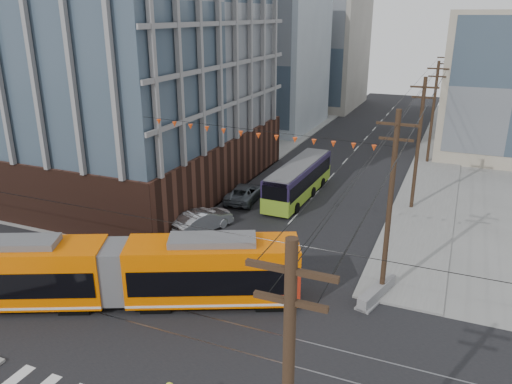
% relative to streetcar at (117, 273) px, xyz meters
% --- Properties ---
extents(ground, '(160.00, 160.00, 0.00)m').
position_rel_streetcar_xyz_m(ground, '(5.17, -4.31, -1.97)').
color(ground, slate).
extents(office_building, '(30.00, 25.00, 28.60)m').
position_rel_streetcar_xyz_m(office_building, '(-16.83, 18.69, 12.33)').
color(office_building, '#381E16').
rests_on(office_building, ground).
extents(bg_bldg_nw_near, '(18.00, 16.00, 18.00)m').
position_rel_streetcar_xyz_m(bg_bldg_nw_near, '(-11.83, 47.69, 7.03)').
color(bg_bldg_nw_near, '#8C99A5').
rests_on(bg_bldg_nw_near, ground).
extents(bg_bldg_ne_near, '(14.00, 14.00, 16.00)m').
position_rel_streetcar_xyz_m(bg_bldg_ne_near, '(21.17, 43.69, 6.03)').
color(bg_bldg_ne_near, gray).
rests_on(bg_bldg_ne_near, ground).
extents(bg_bldg_nw_far, '(16.00, 18.00, 20.00)m').
position_rel_streetcar_xyz_m(bg_bldg_nw_far, '(-8.83, 67.69, 8.03)').
color(bg_bldg_nw_far, gray).
rests_on(bg_bldg_nw_far, ground).
extents(utility_pole_far, '(0.30, 0.30, 11.00)m').
position_rel_streetcar_xyz_m(utility_pole_far, '(13.67, 51.69, 3.53)').
color(utility_pole_far, black).
rests_on(utility_pole_far, ground).
extents(streetcar, '(19.74, 11.09, 3.93)m').
position_rel_streetcar_xyz_m(streetcar, '(0.00, 0.00, 0.00)').
color(streetcar, '#E55E00').
rests_on(streetcar, ground).
extents(city_bus, '(2.79, 11.50, 3.24)m').
position_rel_streetcar_xyz_m(city_bus, '(3.93, 20.66, -0.35)').
color(city_bus, '#211839').
rests_on(city_bus, ground).
extents(parked_car_silver, '(3.41, 5.32, 1.66)m').
position_rel_streetcar_xyz_m(parked_car_silver, '(-0.46, 10.72, -1.14)').
color(parked_car_silver, '#A2A9B1').
rests_on(parked_car_silver, ground).
extents(parked_car_white, '(3.22, 5.10, 1.38)m').
position_rel_streetcar_xyz_m(parked_car_white, '(-0.77, 11.85, -1.28)').
color(parked_car_white, silver).
rests_on(parked_car_white, ground).
extents(parked_car_grey, '(2.96, 5.51, 1.47)m').
position_rel_streetcar_xyz_m(parked_car_grey, '(-0.14, 17.92, -1.23)').
color(parked_car_grey, '#4E575F').
rests_on(parked_car_grey, ground).
extents(jersey_barrier, '(1.88, 3.91, 0.77)m').
position_rel_streetcar_xyz_m(jersey_barrier, '(13.47, 6.25, -1.58)').
color(jersey_barrier, '#585760').
rests_on(jersey_barrier, ground).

